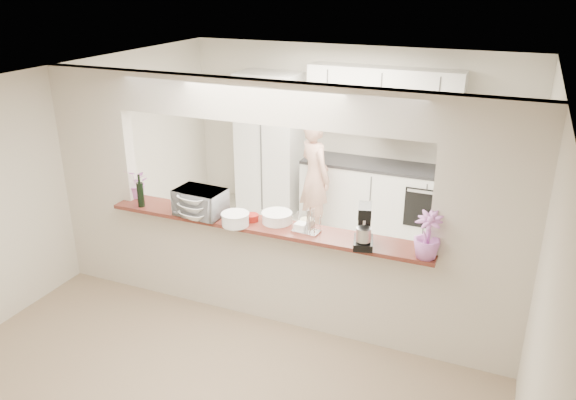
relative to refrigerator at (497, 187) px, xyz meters
The scene contains 19 objects.
floor 3.46m from the refrigerator, 127.72° to the right, with size 6.00×6.00×0.00m, color gray.
tile_overlay 2.48m from the refrigerator, 151.78° to the right, with size 5.00×2.90×0.01m, color beige.
partition 3.41m from the refrigerator, 127.72° to the right, with size 5.00×0.15×2.50m.
bar_counter 3.37m from the refrigerator, 127.68° to the right, with size 3.40×0.38×1.09m.
kitchen_cabinets 2.24m from the refrigerator, behind, with size 3.15×0.62×2.25m.
refrigerator is the anchor object (origin of this frame).
flower_left 4.50m from the refrigerator, 144.54° to the right, with size 0.31×0.27×0.35m, color #CD6CAA.
wine_bottle_a 4.46m from the refrigerator, 140.94° to the right, with size 0.07×0.07×0.36m.
wine_bottle_b 4.46m from the refrigerator, 140.94° to the right, with size 0.06×0.06×0.32m.
toaster_oven 3.91m from the refrigerator, 135.00° to the right, with size 0.50×0.34×0.28m, color #A0A0A5.
serving_bowls 3.96m from the refrigerator, 134.28° to the right, with size 0.33×0.33×0.25m, color white.
plate_stack_a 3.67m from the refrigerator, 129.00° to the right, with size 0.28×0.28×0.13m.
plate_stack_b 3.28m from the refrigerator, 126.66° to the right, with size 0.31×0.31×0.11m.
red_bowl 3.48m from the refrigerator, 129.38° to the right, with size 0.14×0.14×0.07m, color maroon.
tan_bowl 3.07m from the refrigerator, 122.70° to the right, with size 0.14×0.14×0.06m, color tan.
utensil_caddy 3.17m from the refrigerator, 120.47° to the right, with size 0.27×0.17×0.24m.
stand_mixer 3.00m from the refrigerator, 110.02° to the right, with size 0.23×0.31×0.40m.
flower_right 2.87m from the refrigerator, 99.13° to the right, with size 0.24×0.24×0.43m, color #D673CD.
person 2.38m from the refrigerator, 168.55° to the right, with size 0.59×0.39×1.62m, color #DFA891.
Camera 1 is at (2.19, -4.64, 3.38)m, focal length 35.00 mm.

